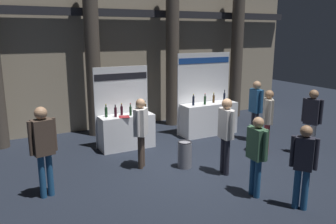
# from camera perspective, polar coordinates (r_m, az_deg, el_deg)

# --- Properties ---
(ground_plane) EXTENTS (26.84, 26.84, 0.00)m
(ground_plane) POSITION_cam_1_polar(r_m,az_deg,el_deg) (8.40, 5.23, -9.46)
(ground_plane) COLOR black
(hall_colonnade) EXTENTS (13.42, 1.11, 6.98)m
(hall_colonnade) POSITION_cam_1_polar(r_m,az_deg,el_deg) (11.90, -6.81, 13.88)
(hall_colonnade) COLOR tan
(hall_colonnade) RESTS_ON ground_plane
(exhibitor_booth_0) EXTENTS (1.60, 0.71, 2.29)m
(exhibitor_booth_0) POSITION_cam_1_polar(r_m,az_deg,el_deg) (9.76, -7.03, -2.63)
(exhibitor_booth_0) COLOR white
(exhibitor_booth_0) RESTS_ON ground_plane
(exhibitor_booth_1) EXTENTS (1.94, 0.66, 2.60)m
(exhibitor_booth_1) POSITION_cam_1_polar(r_m,az_deg,el_deg) (11.08, 6.68, -0.46)
(exhibitor_booth_1) COLOR white
(exhibitor_booth_1) RESTS_ON ground_plane
(trash_bin) EXTENTS (0.34, 0.34, 0.66)m
(trash_bin) POSITION_cam_1_polar(r_m,az_deg,el_deg) (8.36, 2.81, -7.09)
(trash_bin) COLOR slate
(trash_bin) RESTS_ON ground_plane
(visitor_0) EXTENTS (0.54, 0.32, 1.85)m
(visitor_0) POSITION_cam_1_polar(r_m,az_deg,el_deg) (7.08, -20.10, -4.95)
(visitor_0) COLOR navy
(visitor_0) RESTS_ON ground_plane
(visitor_1) EXTENTS (0.35, 0.51, 1.77)m
(visitor_1) POSITION_cam_1_polar(r_m,az_deg,el_deg) (9.77, 22.87, -0.68)
(visitor_1) COLOR silver
(visitor_1) RESTS_ON ground_plane
(visitor_2) EXTENTS (0.26, 0.55, 1.82)m
(visitor_2) POSITION_cam_1_polar(r_m,az_deg,el_deg) (10.57, 14.43, 1.13)
(visitor_2) COLOR #23232D
(visitor_2) RESTS_ON ground_plane
(visitor_3) EXTENTS (0.35, 0.41, 1.61)m
(visitor_3) POSITION_cam_1_polar(r_m,az_deg,el_deg) (6.72, 21.67, -7.70)
(visitor_3) COLOR navy
(visitor_3) RESTS_ON ground_plane
(visitor_4) EXTENTS (0.45, 0.46, 1.71)m
(visitor_4) POSITION_cam_1_polar(r_m,az_deg,el_deg) (8.17, -4.55, -2.45)
(visitor_4) COLOR #47382D
(visitor_4) RESTS_ON ground_plane
(visitor_5) EXTENTS (0.27, 0.56, 1.64)m
(visitor_5) POSITION_cam_1_polar(r_m,az_deg,el_deg) (6.95, 14.60, -6.13)
(visitor_5) COLOR navy
(visitor_5) RESTS_ON ground_plane
(visitor_6) EXTENTS (0.40, 0.47, 1.74)m
(visitor_6) POSITION_cam_1_polar(r_m,az_deg,el_deg) (9.51, 16.34, -0.67)
(visitor_6) COLOR maroon
(visitor_6) RESTS_ON ground_plane
(visitor_7) EXTENTS (0.24, 0.53, 1.79)m
(visitor_7) POSITION_cam_1_polar(r_m,az_deg,el_deg) (7.86, 9.65, -2.97)
(visitor_7) COLOR #23232D
(visitor_7) RESTS_ON ground_plane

